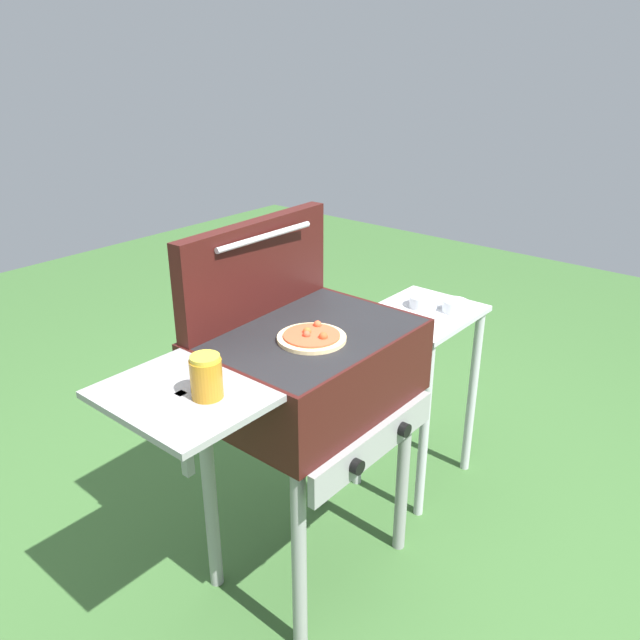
{
  "coord_description": "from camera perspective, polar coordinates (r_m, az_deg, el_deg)",
  "views": [
    {
      "loc": [
        -1.29,
        -1.12,
        1.67
      ],
      "look_at": [
        0.05,
        0.0,
        0.92
      ],
      "focal_mm": 35.36,
      "sensor_mm": 36.0,
      "label": 1
    }
  ],
  "objects": [
    {
      "name": "ground_plane",
      "position": [
        2.39,
        -0.82,
        -21.13
      ],
      "size": [
        8.0,
        8.0,
        0.0
      ],
      "primitive_type": "plane",
      "color": "#38602D"
    },
    {
      "name": "grill",
      "position": [
        1.92,
        -1.13,
        -5.1
      ],
      "size": [
        0.96,
        0.53,
        0.9
      ],
      "color": "#38110F",
      "rests_on": "ground_plane"
    },
    {
      "name": "grill_lid_open",
      "position": [
        1.96,
        -5.79,
        4.69
      ],
      "size": [
        0.63,
        0.09,
        0.3
      ],
      "color": "#38110F",
      "rests_on": "grill"
    },
    {
      "name": "pizza_pepperoni",
      "position": [
        1.81,
        -0.74,
        -1.55
      ],
      "size": [
        0.2,
        0.2,
        0.03
      ],
      "color": "beige",
      "rests_on": "grill"
    },
    {
      "name": "sauce_jar",
      "position": [
        1.53,
        -10.25,
        -5.08
      ],
      "size": [
        0.08,
        0.08,
        0.11
      ],
      "color": "#B77A1E",
      "rests_on": "grill"
    },
    {
      "name": "prep_table",
      "position": [
        2.52,
        8.96,
        -3.76
      ],
      "size": [
        0.44,
        0.36,
        0.76
      ],
      "color": "#B2B2B7",
      "rests_on": "ground_plane"
    },
    {
      "name": "topping_bowl_near",
      "position": [
        2.46,
        9.36,
        1.64
      ],
      "size": [
        0.11,
        0.11,
        0.04
      ],
      "color": "silver",
      "rests_on": "prep_table"
    },
    {
      "name": "topping_bowl_far",
      "position": [
        2.44,
        12.11,
        1.22
      ],
      "size": [
        0.1,
        0.1,
        0.04
      ],
      "color": "silver",
      "rests_on": "prep_table"
    }
  ]
}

